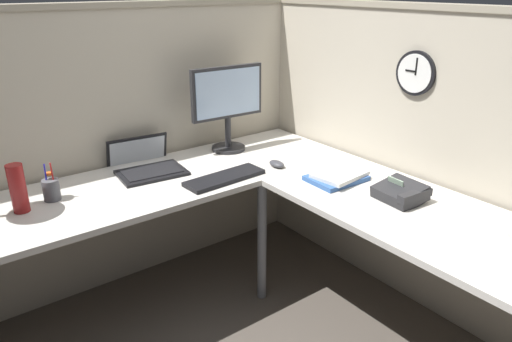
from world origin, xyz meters
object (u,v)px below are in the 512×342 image
object	(u,v)px
keyboard	(225,178)
office_phone	(401,193)
book_stack	(338,176)
thermos_flask	(18,188)
pen_cup	(51,189)
computer_mouse	(277,164)
wall_clock	(416,73)
monitor	(228,102)
laptop	(145,164)

from	to	relation	value
keyboard	office_phone	world-z (taller)	office_phone
book_stack	thermos_flask	bearing A→B (deg)	156.52
keyboard	pen_cup	world-z (taller)	pen_cup
keyboard	pen_cup	size ratio (longest dim) A/B	2.39
book_stack	pen_cup	bearing A→B (deg)	152.50
computer_mouse	pen_cup	xyz separation A→B (m)	(-1.10, 0.30, 0.04)
computer_mouse	wall_clock	world-z (taller)	wall_clock
office_phone	monitor	bearing A→B (deg)	102.03
office_phone	book_stack	size ratio (longest dim) A/B	0.74
computer_mouse	wall_clock	bearing A→B (deg)	-43.62
laptop	book_stack	xyz separation A→B (m)	(0.71, -0.75, -0.00)
monitor	book_stack	size ratio (longest dim) A/B	1.68
monitor	computer_mouse	size ratio (longest dim) A/B	4.81
laptop	pen_cup	size ratio (longest dim) A/B	2.29
monitor	book_stack	distance (m)	0.80
monitor	book_stack	bearing A→B (deg)	-76.65
keyboard	thermos_flask	bearing A→B (deg)	162.27
keyboard	wall_clock	size ratio (longest dim) A/B	1.95
computer_mouse	office_phone	xyz separation A→B (m)	(0.18, -0.68, 0.02)
monitor	computer_mouse	distance (m)	0.49
keyboard	book_stack	xyz separation A→B (m)	(0.45, -0.35, 0.01)
pen_cup	office_phone	xyz separation A→B (m)	(1.28, -0.98, -0.02)
monitor	pen_cup	distance (m)	1.08
monitor	laptop	xyz separation A→B (m)	(-0.53, 0.01, -0.27)
keyboard	book_stack	size ratio (longest dim) A/B	1.44
office_phone	wall_clock	world-z (taller)	wall_clock
pen_cup	keyboard	bearing A→B (deg)	-20.18
book_stack	laptop	bearing A→B (deg)	133.53
thermos_flask	book_stack	distance (m)	1.49
computer_mouse	keyboard	bearing A→B (deg)	176.81
monitor	keyboard	bearing A→B (deg)	-126.60
pen_cup	wall_clock	size ratio (longest dim) A/B	0.82
monitor	office_phone	bearing A→B (deg)	-77.97
computer_mouse	wall_clock	distance (m)	0.85
keyboard	computer_mouse	distance (m)	0.33
laptop	wall_clock	bearing A→B (deg)	-39.23
pen_cup	book_stack	size ratio (longest dim) A/B	0.60
office_phone	wall_clock	distance (m)	0.62
monitor	thermos_flask	world-z (taller)	monitor
laptop	book_stack	bearing A→B (deg)	-46.47
pen_cup	wall_clock	distance (m)	1.83
computer_mouse	thermos_flask	size ratio (longest dim) A/B	0.47
laptop	computer_mouse	bearing A→B (deg)	-35.04
thermos_flask	monitor	bearing A→B (deg)	6.59
monitor	keyboard	xyz separation A→B (m)	(-0.28, -0.38, -0.28)
book_stack	wall_clock	bearing A→B (deg)	-19.91
keyboard	book_stack	bearing A→B (deg)	-40.98
office_phone	laptop	bearing A→B (deg)	125.00
monitor	wall_clock	world-z (taller)	wall_clock
laptop	wall_clock	size ratio (longest dim) A/B	1.88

